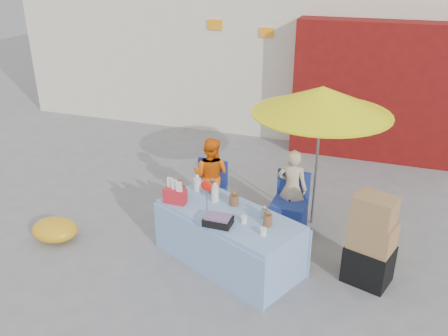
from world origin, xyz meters
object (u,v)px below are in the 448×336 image
at_px(box_stack, 371,243).
at_px(vendor_orange, 211,176).
at_px(vendor_beige, 292,189).
at_px(umbrella, 322,101).
at_px(chair_left, 208,200).
at_px(market_table, 228,237).
at_px(chair_right, 289,214).

bearing_deg(box_stack, vendor_orange, 157.50).
distance_m(vendor_beige, umbrella, 1.34).
xyz_separation_m(vendor_beige, umbrella, (0.30, 0.15, 1.29)).
distance_m(chair_left, vendor_orange, 0.38).
distance_m(market_table, chair_right, 1.20).
distance_m(umbrella, box_stack, 1.98).
relative_size(vendor_orange, vendor_beige, 1.02).
xyz_separation_m(chair_right, vendor_beige, (-0.00, 0.13, 0.34)).
relative_size(market_table, vendor_orange, 1.73).
height_order(chair_left, umbrella, umbrella).
relative_size(chair_left, vendor_beige, 0.71).
xyz_separation_m(chair_left, vendor_orange, (-0.00, 0.13, 0.35)).
distance_m(chair_left, umbrella, 2.27).
height_order(chair_right, vendor_beige, vendor_beige).
height_order(chair_right, box_stack, box_stack).
bearing_deg(vendor_orange, umbrella, -172.45).
relative_size(chair_right, umbrella, 0.41).
distance_m(chair_right, vendor_beige, 0.37).
bearing_deg(chair_right, umbrella, 45.53).
relative_size(chair_left, box_stack, 0.73).
relative_size(chair_left, umbrella, 0.41).
xyz_separation_m(market_table, vendor_beige, (0.57, 1.18, 0.22)).
bearing_deg(market_table, chair_right, 86.30).
bearing_deg(vendor_orange, box_stack, 159.52).
height_order(chair_left, box_stack, box_stack).
distance_m(market_table, box_stack, 1.75).
xyz_separation_m(chair_left, umbrella, (1.55, 0.28, 1.64)).
relative_size(chair_right, vendor_beige, 0.71).
bearing_deg(chair_left, chair_right, 2.02).
bearing_deg(box_stack, umbrella, 126.97).
bearing_deg(box_stack, chair_left, 160.27).
xyz_separation_m(market_table, chair_right, (0.57, 1.05, -0.12)).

